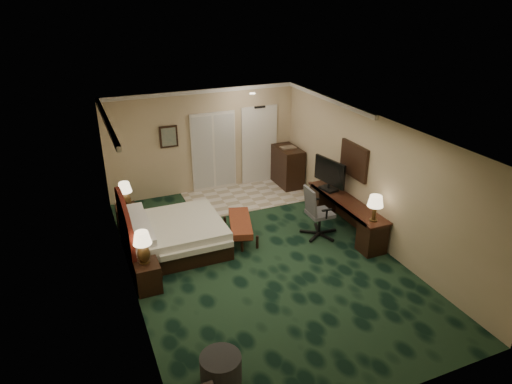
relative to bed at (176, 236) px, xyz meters
name	(u,v)px	position (x,y,z in m)	size (l,w,h in m)	color
floor	(261,259)	(1.45, -1.06, -0.30)	(5.00, 7.50, 0.00)	black
ceiling	(262,129)	(1.45, -1.06, 2.40)	(5.00, 7.50, 0.00)	silver
wall_back	(204,141)	(1.45, 2.69, 1.05)	(5.00, 0.00, 2.70)	beige
wall_front	(385,321)	(1.45, -4.81, 1.05)	(5.00, 0.00, 2.70)	beige
wall_left	(126,223)	(-1.05, -1.06, 1.05)	(0.00, 7.50, 2.70)	beige
wall_right	(371,179)	(3.95, -1.06, 1.05)	(0.00, 7.50, 2.70)	beige
crown_molding	(262,132)	(1.45, -1.06, 2.35)	(5.00, 7.50, 0.10)	white
tile_patch	(248,196)	(2.35, 1.84, -0.29)	(3.20, 1.70, 0.01)	#B6A68C
headboard	(126,229)	(-0.99, -0.06, 0.40)	(0.12, 2.00, 1.40)	#481712
entry_door	(259,145)	(3.00, 2.66, 0.75)	(1.02, 0.06, 2.18)	white
closet_doors	(214,152)	(1.70, 2.65, 0.75)	(1.20, 0.06, 2.10)	beige
wall_art	(169,137)	(0.55, 2.65, 1.30)	(0.45, 0.06, 0.55)	slate
wall_mirror	(354,161)	(3.91, -0.46, 1.25)	(0.05, 0.95, 0.75)	white
bed	(176,236)	(0.00, 0.00, 0.00)	(1.90, 1.76, 0.60)	white
nightstand_near	(148,276)	(-0.81, -1.19, -0.03)	(0.43, 0.49, 0.54)	black
nightstand_far	(127,217)	(-0.81, 1.28, -0.03)	(0.44, 0.50, 0.55)	black
lamp_near	(143,247)	(-0.83, -1.13, 0.54)	(0.33, 0.33, 0.61)	black
lamp_far	(125,195)	(-0.79, 1.25, 0.54)	(0.31, 0.31, 0.58)	black
bed_bench	(240,229)	(1.38, -0.11, -0.09)	(0.44, 1.27, 0.43)	maroon
ottoman	(221,369)	(-0.28, -3.68, -0.09)	(0.58, 0.58, 0.41)	#2D2D2F
desk	(345,215)	(3.66, -0.68, 0.06)	(0.54, 2.49, 0.72)	black
tv	(329,175)	(3.60, -0.01, 0.79)	(0.08, 0.95, 0.74)	black
desk_lamp	(375,208)	(3.65, -1.67, 0.69)	(0.32, 0.32, 0.56)	black
desk_chair	(320,211)	(3.02, -0.66, 0.28)	(0.68, 0.64, 1.17)	#4E4E50
minibar	(288,166)	(3.62, 2.14, 0.23)	(0.56, 1.00, 1.06)	black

